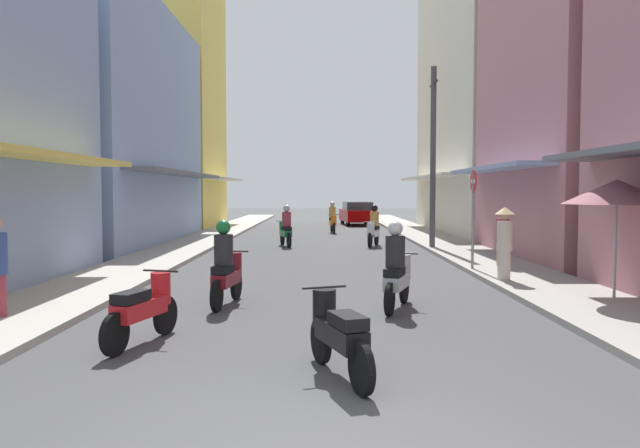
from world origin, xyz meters
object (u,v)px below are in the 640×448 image
at_px(motorbike_maroon, 224,267).
at_px(street_sign_no_entry, 471,206).
at_px(parked_car, 355,213).
at_px(motorbike_silver, 395,270).
at_px(motorbike_black, 336,332).
at_px(motorbike_orange, 330,219).
at_px(pedestrian_crossing, 500,240).
at_px(utility_pole, 431,157).
at_px(vendor_umbrella, 614,192).
at_px(motorbike_red, 141,307).
at_px(motorbike_green, 283,228).
at_px(pedestrian_midway, 502,241).
at_px(motorbike_white, 371,228).

height_order(motorbike_maroon, street_sign_no_entry, street_sign_no_entry).
bearing_deg(street_sign_no_entry, parked_car, 94.06).
relative_size(motorbike_silver, motorbike_black, 1.00).
distance_m(motorbike_orange, pedestrian_crossing, 15.27).
bearing_deg(motorbike_silver, pedestrian_crossing, 57.02).
relative_size(motorbike_orange, utility_pole, 0.28).
distance_m(motorbike_maroon, vendor_umbrella, 7.25).
bearing_deg(pedestrian_crossing, street_sign_no_entry, -151.81).
bearing_deg(street_sign_no_entry, motorbike_silver, -117.76).
distance_m(motorbike_black, motorbike_red, 3.01).
bearing_deg(motorbike_black, utility_pole, 75.69).
bearing_deg(utility_pole, motorbike_orange, 110.45).
relative_size(motorbike_green, motorbike_black, 1.02).
bearing_deg(parked_car, vendor_umbrella, -83.43).
relative_size(motorbike_silver, motorbike_red, 0.99).
bearing_deg(motorbike_silver, motorbike_red, -147.20).
xyz_separation_m(motorbike_green, motorbike_orange, (1.95, 7.54, 0.00)).
bearing_deg(pedestrian_midway, pedestrian_crossing, 74.27).
xyz_separation_m(motorbike_silver, pedestrian_midway, (2.75, 2.83, 0.28)).
relative_size(parked_car, pedestrian_crossing, 2.60).
height_order(motorbike_red, utility_pole, utility_pole).
bearing_deg(pedestrian_crossing, motorbike_black, -116.52).
bearing_deg(motorbike_red, utility_pole, 64.42).
bearing_deg(pedestrian_crossing, motorbike_green, 130.57).
xyz_separation_m(motorbike_maroon, motorbike_black, (1.91, -4.29, -0.20)).
bearing_deg(pedestrian_crossing, motorbike_red, -133.01).
distance_m(motorbike_maroon, utility_pole, 12.34).
bearing_deg(motorbike_white, utility_pole, -36.28).
bearing_deg(utility_pole, pedestrian_midway, -89.24).
xyz_separation_m(motorbike_orange, street_sign_no_entry, (3.26, -15.17, 1.01)).
height_order(motorbike_red, pedestrian_midway, pedestrian_midway).
relative_size(motorbike_red, street_sign_no_entry, 0.67).
distance_m(motorbike_black, vendor_umbrella, 6.95).
distance_m(motorbike_green, motorbike_orange, 7.79).
xyz_separation_m(motorbike_maroon, motorbike_white, (3.75, 12.06, 0.00)).
bearing_deg(motorbike_black, pedestrian_midway, 59.95).
distance_m(motorbike_green, vendor_umbrella, 13.87).
xyz_separation_m(vendor_umbrella, utility_pole, (-1.40, 10.58, 1.23)).
bearing_deg(street_sign_no_entry, utility_pole, 89.07).
height_order(motorbike_silver, motorbike_white, same).
height_order(motorbike_orange, vendor_umbrella, vendor_umbrella).
bearing_deg(motorbike_green, vendor_umbrella, -60.91).
xyz_separation_m(motorbike_white, parked_car, (0.28, 14.79, 0.04)).
bearing_deg(parked_car, motorbike_black, -93.89).
xyz_separation_m(pedestrian_midway, utility_pole, (-0.11, 8.15, 2.33)).
relative_size(motorbike_orange, vendor_umbrella, 0.78).
relative_size(motorbike_green, motorbike_red, 1.00).
height_order(motorbike_black, parked_car, parked_car).
bearing_deg(motorbike_white, pedestrian_midway, -77.78).
relative_size(pedestrian_crossing, street_sign_no_entry, 0.62).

